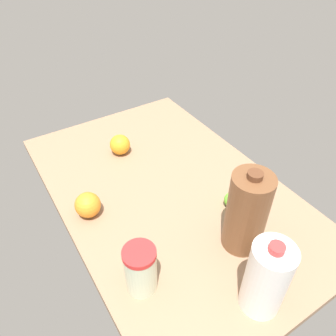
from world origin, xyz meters
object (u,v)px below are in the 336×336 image
orange_by_jug (120,145)px  tumbler_cup (141,269)px  orange_loose (88,205)px  milk_jug (266,278)px  lime_near_front (232,200)px  chocolate_milk_jug (247,212)px

orange_by_jug → tumbler_cup: bearing=-20.7°
orange_by_jug → orange_loose: 35.17cm
orange_loose → milk_jug: bearing=25.8°
tumbler_cup → orange_loose: 33.22cm
milk_jug → lime_near_front: bearing=150.9°
chocolate_milk_jug → orange_by_jug: (-61.84, -11.35, -9.31)cm
chocolate_milk_jug → lime_near_front: bearing=149.8°
tumbler_cup → orange_by_jug: (-58.43, 22.05, -3.56)cm
tumbler_cup → chocolate_milk_jug: bearing=84.2°
orange_by_jug → lime_near_front: 52.05cm
milk_jug → tumbler_cup: size_ratio=1.59×
chocolate_milk_jug → orange_loose: chocolate_milk_jug is taller
milk_jug → orange_loose: 60.42cm
milk_jug → lime_near_front: size_ratio=4.48×
orange_loose → tumbler_cup: bearing=3.8°
chocolate_milk_jug → orange_loose: 51.72cm
tumbler_cup → milk_jug: bearing=48.7°
orange_by_jug → lime_near_front: size_ratio=1.54×
milk_jug → tumbler_cup: 32.08cm
tumbler_cup → lime_near_front: tumbler_cup is taller
tumbler_cup → orange_by_jug: 62.56cm
tumbler_cup → orange_by_jug: size_ratio=1.84×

